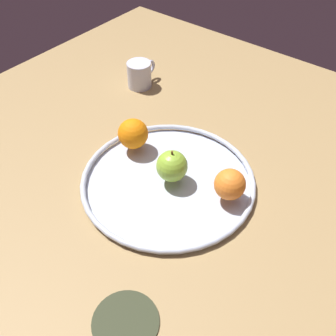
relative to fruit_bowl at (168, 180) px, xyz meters
The scene contains 7 objects.
ground_plane 2.92cm from the fruit_bowl, ahead, with size 138.98×138.98×4.00cm, color #9B7D4F.
fruit_bowl is the anchor object (origin of this frame).
apple 4.42cm from the fruit_bowl, 41.64° to the right, with size 6.90×6.90×7.70cm.
orange_back_right 14.35cm from the fruit_bowl, 73.54° to the right, with size 6.63×6.63×6.63cm, color orange.
orange_front_left 14.34cm from the fruit_bowl, 75.40° to the left, with size 7.20×7.20×7.20cm, color orange.
ambient_mug 40.76cm from the fruit_bowl, 50.00° to the left, with size 10.29×6.94×7.51cm.
ambient_coaster 32.60cm from the fruit_bowl, 154.11° to the right, with size 11.38×11.38×0.60cm, color #303621.
Camera 1 is at (-47.44, -37.60, 64.22)cm, focal length 42.10 mm.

